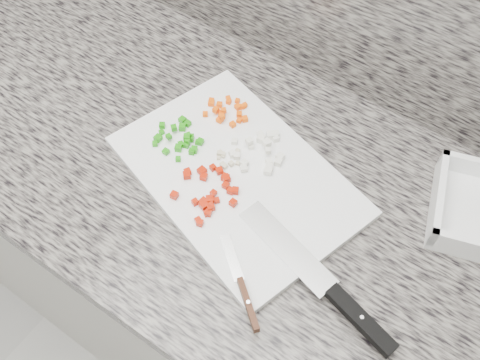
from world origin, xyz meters
name	(u,v)px	position (x,y,z in m)	size (l,w,h in m)	color
cabinet	(204,258)	(0.00, 1.44, 0.43)	(3.92, 0.62, 0.86)	beige
countertop	(191,153)	(0.00, 1.44, 0.88)	(3.96, 0.64, 0.04)	slate
cutting_board	(237,176)	(0.11, 1.43, 0.91)	(0.43, 0.28, 0.01)	white
carrot_pile	(227,110)	(0.02, 1.54, 0.92)	(0.09, 0.07, 0.02)	#FF5905
onion_pile	(261,151)	(0.12, 1.49, 0.92)	(0.10, 0.11, 0.02)	white
green_pepper_pile	(180,138)	(-0.01, 1.43, 0.92)	(0.10, 0.09, 0.02)	#1E910D
red_pepper_pile	(209,192)	(0.10, 1.37, 0.92)	(0.12, 0.12, 0.01)	#B41802
garlic_pile	(227,158)	(0.08, 1.45, 0.92)	(0.05, 0.05, 0.01)	beige
chef_knife	(334,293)	(0.36, 1.33, 0.92)	(0.31, 0.12, 0.02)	silver
paring_knife	(244,292)	(0.25, 1.25, 0.92)	(0.14, 0.11, 0.02)	silver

